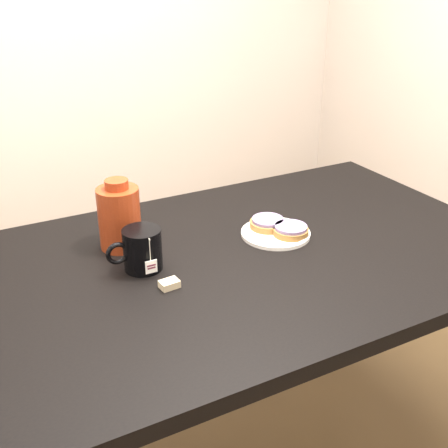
% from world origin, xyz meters
% --- Properties ---
extents(table, '(1.40, 0.90, 0.75)m').
position_xyz_m(table, '(0.00, 0.00, 0.67)').
color(table, black).
rests_on(table, ground_plane).
extents(plate, '(0.19, 0.19, 0.01)m').
position_xyz_m(plate, '(0.10, 0.05, 0.76)').
color(plate, white).
rests_on(plate, table).
extents(bagel_back, '(0.11, 0.11, 0.03)m').
position_xyz_m(bagel_back, '(0.10, 0.09, 0.77)').
color(bagel_back, brown).
rests_on(bagel_back, plate).
extents(bagel_front, '(0.14, 0.14, 0.03)m').
position_xyz_m(bagel_front, '(0.13, 0.02, 0.77)').
color(bagel_front, brown).
rests_on(bagel_front, plate).
extents(mug, '(0.14, 0.10, 0.11)m').
position_xyz_m(mug, '(-0.30, 0.05, 0.80)').
color(mug, black).
rests_on(mug, table).
extents(teabag_pouch, '(0.05, 0.04, 0.02)m').
position_xyz_m(teabag_pouch, '(-0.27, -0.06, 0.76)').
color(teabag_pouch, '#C6B793').
rests_on(teabag_pouch, table).
extents(bagel_package, '(0.14, 0.14, 0.19)m').
position_xyz_m(bagel_package, '(-0.30, 0.19, 0.84)').
color(bagel_package, '#641D0D').
rests_on(bagel_package, table).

